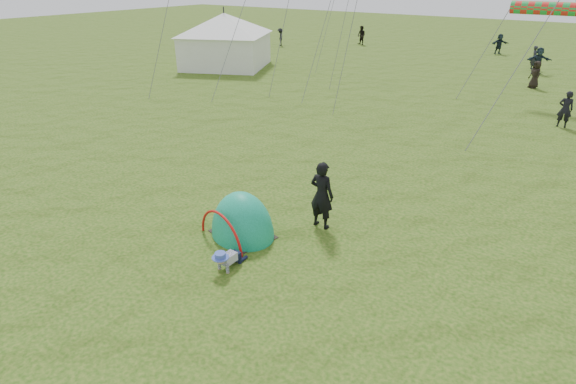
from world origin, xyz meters
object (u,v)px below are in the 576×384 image
Objects in this scene: crawling_toddler at (227,258)px; popup_tent at (243,234)px; event_marquee at (225,38)px; standing_adult at (322,195)px.

popup_tent is (-0.69, 1.38, -0.28)m from crawling_toddler.
crawling_toddler is at bearing -72.73° from event_marquee.
crawling_toddler is at bearing 76.14° from standing_adult.
popup_tent is at bearing 117.52° from crawling_toddler.
standing_adult is at bearing 76.07° from crawling_toddler.
crawling_toddler is 0.30× the size of popup_tent.
popup_tent is at bearing -71.75° from event_marquee.
standing_adult is (0.79, 2.95, 0.67)m from crawling_toddler.
crawling_toddler is 1.57m from popup_tent.
event_marquee is at bearing 146.56° from popup_tent.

